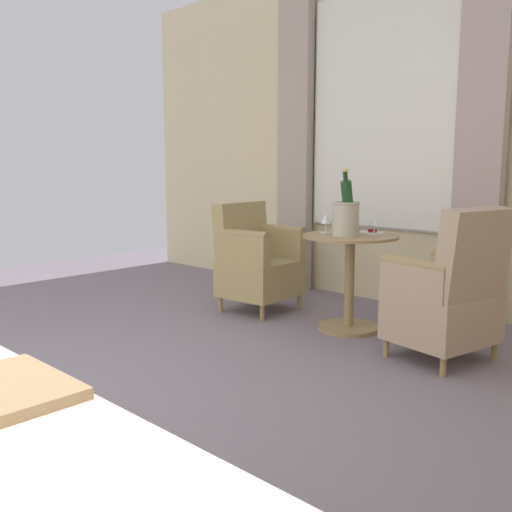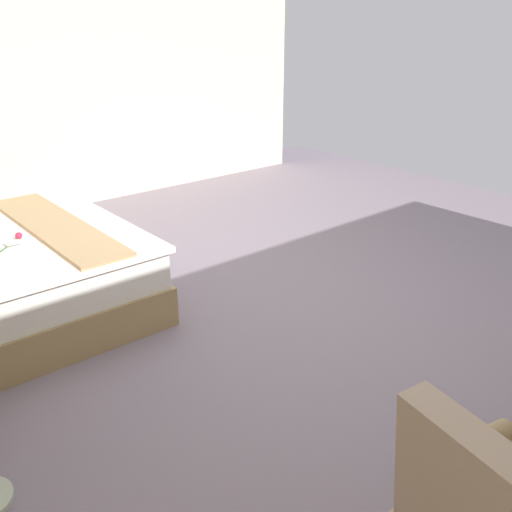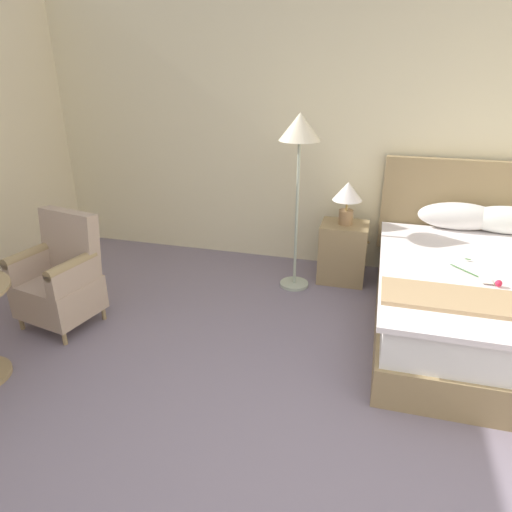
# 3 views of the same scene
# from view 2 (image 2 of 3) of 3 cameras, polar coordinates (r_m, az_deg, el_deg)

# --- Properties ---
(ground_plane) EXTENTS (8.28, 8.28, 0.00)m
(ground_plane) POSITION_cam_2_polar(r_m,az_deg,el_deg) (4.36, 2.94, -4.94)
(ground_plane) COLOR gray
(wall_far_side) EXTENTS (0.12, 6.12, 2.99)m
(wall_far_side) POSITION_cam_2_polar(r_m,az_deg,el_deg) (6.81, -17.84, 17.30)
(wall_far_side) COLOR beige
(wall_far_side) RESTS_ON ground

